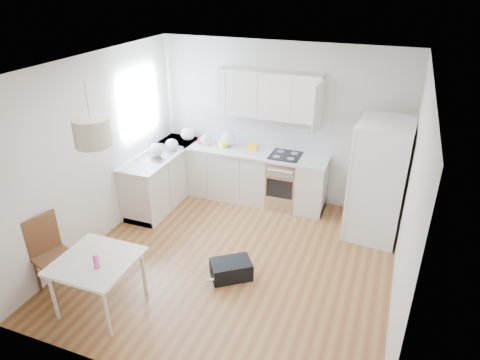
# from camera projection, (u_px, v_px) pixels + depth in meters

# --- Properties ---
(floor) EXTENTS (4.20, 4.20, 0.00)m
(floor) POSITION_uv_depth(u_px,v_px,m) (234.00, 261.00, 6.00)
(floor) COLOR brown
(floor) RESTS_ON ground
(ceiling) EXTENTS (4.20, 4.20, 0.00)m
(ceiling) POSITION_uv_depth(u_px,v_px,m) (233.00, 66.00, 4.81)
(ceiling) COLOR white
(ceiling) RESTS_ON wall_back
(wall_back) EXTENTS (4.20, 0.00, 4.20)m
(wall_back) POSITION_uv_depth(u_px,v_px,m) (280.00, 124.00, 7.16)
(wall_back) COLOR beige
(wall_back) RESTS_ON floor
(wall_left) EXTENTS (0.00, 4.20, 4.20)m
(wall_left) POSITION_uv_depth(u_px,v_px,m) (97.00, 152.00, 6.08)
(wall_left) COLOR beige
(wall_left) RESTS_ON floor
(wall_right) EXTENTS (0.00, 4.20, 4.20)m
(wall_right) POSITION_uv_depth(u_px,v_px,m) (410.00, 203.00, 4.73)
(wall_right) COLOR beige
(wall_right) RESTS_ON floor
(window_glassblock) EXTENTS (0.02, 1.00, 1.00)m
(window_glassblock) POSITION_uv_depth(u_px,v_px,m) (139.00, 103.00, 6.86)
(window_glassblock) COLOR #BFE0F9
(window_glassblock) RESTS_ON wall_left
(cabinets_back) EXTENTS (3.00, 0.60, 0.88)m
(cabinets_back) POSITION_uv_depth(u_px,v_px,m) (240.00, 175.00, 7.51)
(cabinets_back) COLOR beige
(cabinets_back) RESTS_ON floor
(cabinets_left) EXTENTS (0.60, 1.80, 0.88)m
(cabinets_left) POSITION_uv_depth(u_px,v_px,m) (163.00, 178.00, 7.39)
(cabinets_left) COLOR beige
(cabinets_left) RESTS_ON floor
(counter_back) EXTENTS (3.02, 0.64, 0.04)m
(counter_back) POSITION_uv_depth(u_px,v_px,m) (240.00, 150.00, 7.30)
(counter_back) COLOR #B6B9BC
(counter_back) RESTS_ON cabinets_back
(counter_left) EXTENTS (0.64, 1.82, 0.04)m
(counter_left) POSITION_uv_depth(u_px,v_px,m) (161.00, 153.00, 7.19)
(counter_left) COLOR #B6B9BC
(counter_left) RESTS_ON cabinets_left
(backsplash_back) EXTENTS (3.00, 0.01, 0.58)m
(backsplash_back) POSITION_uv_depth(u_px,v_px,m) (246.00, 128.00, 7.41)
(backsplash_back) COLOR white
(backsplash_back) RESTS_ON wall_back
(backsplash_left) EXTENTS (0.01, 1.80, 0.58)m
(backsplash_left) POSITION_uv_depth(u_px,v_px,m) (144.00, 134.00, 7.14)
(backsplash_left) COLOR white
(backsplash_left) RESTS_ON wall_left
(upper_cabinets) EXTENTS (1.70, 0.32, 0.75)m
(upper_cabinets) POSITION_uv_depth(u_px,v_px,m) (270.00, 95.00, 6.84)
(upper_cabinets) COLOR beige
(upper_cabinets) RESTS_ON wall_back
(range_oven) EXTENTS (0.50, 0.61, 0.88)m
(range_oven) POSITION_uv_depth(u_px,v_px,m) (284.00, 182.00, 7.25)
(range_oven) COLOR silver
(range_oven) RESTS_ON floor
(sink) EXTENTS (0.50, 0.80, 0.16)m
(sink) POSITION_uv_depth(u_px,v_px,m) (159.00, 154.00, 7.14)
(sink) COLOR silver
(sink) RESTS_ON counter_left
(refrigerator) EXTENTS (0.92, 0.96, 1.80)m
(refrigerator) POSITION_uv_depth(u_px,v_px,m) (380.00, 180.00, 6.27)
(refrigerator) COLOR white
(refrigerator) RESTS_ON floor
(dining_table) EXTENTS (0.87, 0.87, 0.69)m
(dining_table) POSITION_uv_depth(u_px,v_px,m) (97.00, 265.00, 4.93)
(dining_table) COLOR beige
(dining_table) RESTS_ON floor
(dining_chair) EXTENTS (0.54, 0.54, 1.01)m
(dining_chair) POSITION_uv_depth(u_px,v_px,m) (55.00, 257.00, 5.25)
(dining_chair) COLOR #472715
(dining_chair) RESTS_ON floor
(drink_bottle) EXTENTS (0.07, 0.07, 0.21)m
(drink_bottle) POSITION_uv_depth(u_px,v_px,m) (96.00, 260.00, 4.72)
(drink_bottle) COLOR #E23E80
(drink_bottle) RESTS_ON dining_table
(gym_bag) EXTENTS (0.62, 0.58, 0.24)m
(gym_bag) POSITION_uv_depth(u_px,v_px,m) (231.00, 269.00, 5.64)
(gym_bag) COLOR black
(gym_bag) RESTS_ON floor
(pendant_lamp) EXTENTS (0.45, 0.45, 0.29)m
(pendant_lamp) POSITION_uv_depth(u_px,v_px,m) (92.00, 133.00, 4.37)
(pendant_lamp) COLOR beige
(pendant_lamp) RESTS_ON ceiling
(grocery_bag_a) EXTENTS (0.25, 0.22, 0.23)m
(grocery_bag_a) POSITION_uv_depth(u_px,v_px,m) (188.00, 134.00, 7.63)
(grocery_bag_a) COLOR silver
(grocery_bag_a) RESTS_ON counter_back
(grocery_bag_b) EXTENTS (0.21, 0.18, 0.19)m
(grocery_bag_b) POSITION_uv_depth(u_px,v_px,m) (206.00, 140.00, 7.44)
(grocery_bag_b) COLOR silver
(grocery_bag_b) RESTS_ON counter_back
(grocery_bag_c) EXTENTS (0.27, 0.23, 0.24)m
(grocery_bag_c) POSITION_uv_depth(u_px,v_px,m) (228.00, 139.00, 7.38)
(grocery_bag_c) COLOR silver
(grocery_bag_c) RESTS_ON counter_back
(grocery_bag_d) EXTENTS (0.22, 0.18, 0.20)m
(grocery_bag_d) POSITION_uv_depth(u_px,v_px,m) (172.00, 144.00, 7.23)
(grocery_bag_d) COLOR silver
(grocery_bag_d) RESTS_ON counter_back
(grocery_bag_e) EXTENTS (0.25, 0.21, 0.23)m
(grocery_bag_e) POSITION_uv_depth(u_px,v_px,m) (156.00, 150.00, 6.97)
(grocery_bag_e) COLOR silver
(grocery_bag_e) RESTS_ON counter_left
(snack_orange) EXTENTS (0.16, 0.10, 0.10)m
(snack_orange) POSITION_uv_depth(u_px,v_px,m) (253.00, 147.00, 7.23)
(snack_orange) COLOR orange
(snack_orange) RESTS_ON counter_back
(snack_yellow) EXTENTS (0.18, 0.17, 0.11)m
(snack_yellow) POSITION_uv_depth(u_px,v_px,m) (223.00, 144.00, 7.35)
(snack_yellow) COLOR yellow
(snack_yellow) RESTS_ON counter_back
(snack_red) EXTENTS (0.19, 0.18, 0.11)m
(snack_red) POSITION_uv_depth(u_px,v_px,m) (203.00, 141.00, 7.50)
(snack_red) COLOR red
(snack_red) RESTS_ON counter_back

